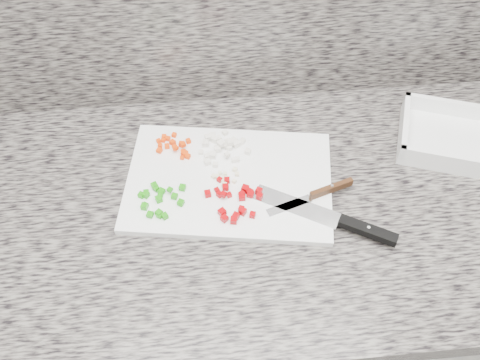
# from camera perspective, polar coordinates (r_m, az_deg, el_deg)

# --- Properties ---
(cabinet) EXTENTS (3.92, 0.62, 0.86)m
(cabinet) POSITION_cam_1_polar(r_m,az_deg,el_deg) (1.44, 1.27, -13.17)
(cabinet) COLOR silver
(cabinet) RESTS_ON ground
(countertop) EXTENTS (3.96, 0.64, 0.04)m
(countertop) POSITION_cam_1_polar(r_m,az_deg,el_deg) (1.05, 1.70, -2.92)
(countertop) COLOR slate
(countertop) RESTS_ON cabinet
(cutting_board) EXTENTS (0.44, 0.33, 0.01)m
(cutting_board) POSITION_cam_1_polar(r_m,az_deg,el_deg) (1.05, -1.19, -0.11)
(cutting_board) COLOR white
(cutting_board) RESTS_ON countertop
(carrot_pile) EXTENTS (0.07, 0.07, 0.02)m
(carrot_pile) POSITION_cam_1_polar(r_m,az_deg,el_deg) (1.10, -6.95, 3.62)
(carrot_pile) COLOR #EA3C05
(carrot_pile) RESTS_ON cutting_board
(onion_pile) EXTENTS (0.11, 0.10, 0.02)m
(onion_pile) POSITION_cam_1_polar(r_m,az_deg,el_deg) (1.10, -1.93, 3.62)
(onion_pile) COLOR white
(onion_pile) RESTS_ON cutting_board
(green_pepper_pile) EXTENTS (0.09, 0.09, 0.02)m
(green_pepper_pile) POSITION_cam_1_polar(r_m,az_deg,el_deg) (1.02, -8.63, -2.10)
(green_pepper_pile) COLOR #1C8D0C
(green_pepper_pile) RESTS_ON cutting_board
(red_pepper_pile) EXTENTS (0.11, 0.11, 0.02)m
(red_pepper_pile) POSITION_cam_1_polar(r_m,az_deg,el_deg) (1.01, -0.50, -2.14)
(red_pepper_pile) COLOR #A00206
(red_pepper_pile) RESTS_ON cutting_board
(garlic_pile) EXTENTS (0.06, 0.05, 0.01)m
(garlic_pile) POSITION_cam_1_polar(r_m,az_deg,el_deg) (1.05, -1.61, 0.34)
(garlic_pile) COLOR beige
(garlic_pile) RESTS_ON cutting_board
(chef_knife) EXTENTS (0.25, 0.16, 0.02)m
(chef_knife) POSITION_cam_1_polar(r_m,az_deg,el_deg) (1.00, 10.89, -4.41)
(chef_knife) COLOR silver
(chef_knife) RESTS_ON cutting_board
(paring_knife) EXTENTS (0.18, 0.07, 0.02)m
(paring_knife) POSITION_cam_1_polar(r_m,az_deg,el_deg) (1.03, 8.62, -1.36)
(paring_knife) COLOR silver
(paring_knife) RESTS_ON cutting_board
(tray) EXTENTS (0.27, 0.23, 0.05)m
(tray) POSITION_cam_1_polar(r_m,az_deg,el_deg) (1.20, 22.09, 4.03)
(tray) COLOR white
(tray) RESTS_ON countertop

